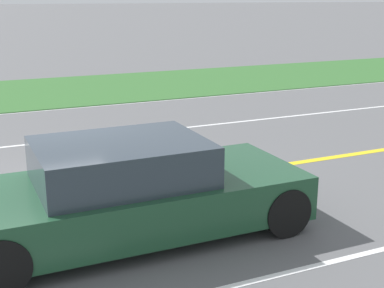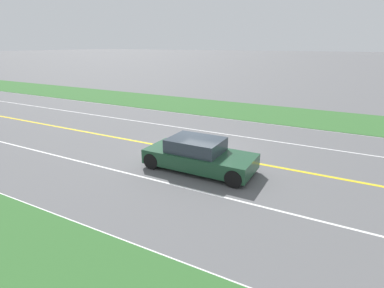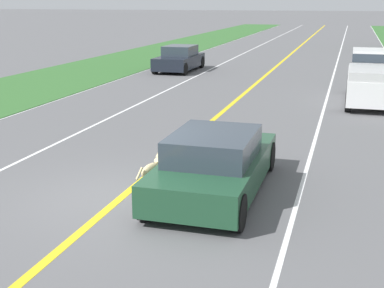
{
  "view_description": "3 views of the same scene",
  "coord_description": "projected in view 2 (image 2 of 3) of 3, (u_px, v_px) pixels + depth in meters",
  "views": [
    {
      "loc": [
        8.15,
        -1.12,
        3.13
      ],
      "look_at": [
        1.96,
        1.67,
        1.24
      ],
      "focal_mm": 50.0,
      "sensor_mm": 36.0,
      "label": 1
    },
    {
      "loc": [
        12.05,
        6.08,
        5.01
      ],
      "look_at": [
        1.1,
        0.21,
        0.81
      ],
      "focal_mm": 28.0,
      "sensor_mm": 36.0,
      "label": 2
    },
    {
      "loc": [
        4.31,
        -9.44,
        3.93
      ],
      "look_at": [
        1.32,
        0.71,
        1.07
      ],
      "focal_mm": 50.0,
      "sensor_mm": 36.0,
      "label": 3
    }
  ],
  "objects": [
    {
      "name": "ground_plane",
      "position": [
        199.0,
        153.0,
        14.39
      ],
      "size": [
        400.0,
        400.0,
        0.0
      ],
      "primitive_type": "plane",
      "color": "#5B5B5E"
    },
    {
      "name": "grass_verge_left",
      "position": [
        258.0,
        112.0,
        22.73
      ],
      "size": [
        6.0,
        160.0,
        0.03
      ],
      "primitive_type": "cube",
      "color": "#33662D",
      "rests_on": "ground"
    },
    {
      "name": "lane_dash_oncoming",
      "position": [
        226.0,
        134.0,
        17.31
      ],
      "size": [
        0.1,
        160.0,
        0.01
      ],
      "primitive_type": "cube",
      "color": "white",
      "rests_on": "ground"
    },
    {
      "name": "lane_dash_same_dir",
      "position": [
        158.0,
        181.0,
        11.46
      ],
      "size": [
        0.1,
        160.0,
        0.01
      ],
      "primitive_type": "cube",
      "color": "white",
      "rests_on": "ground"
    },
    {
      "name": "ego_car",
      "position": [
        199.0,
        155.0,
        12.32
      ],
      "size": [
        1.93,
        4.52,
        1.32
      ],
      "color": "#1E472D",
      "rests_on": "ground"
    },
    {
      "name": "lane_edge_line_left",
      "position": [
        246.0,
        121.0,
        20.23
      ],
      "size": [
        0.14,
        160.0,
        0.01
      ],
      "primitive_type": "cube",
      "color": "white",
      "rests_on": "ground"
    },
    {
      "name": "dog",
      "position": [
        202.0,
        147.0,
        13.56
      ],
      "size": [
        0.38,
        1.09,
        0.84
      ],
      "rotation": [
        0.0,
        0.0,
        -0.23
      ],
      "color": "#D1B784",
      "rests_on": "ground"
    },
    {
      "name": "lane_edge_line_right",
      "position": [
        88.0,
        228.0,
        8.54
      ],
      "size": [
        0.14,
        160.0,
        0.01
      ],
      "primitive_type": "cube",
      "color": "white",
      "rests_on": "ground"
    },
    {
      "name": "centre_divider_line",
      "position": [
        199.0,
        153.0,
        14.39
      ],
      "size": [
        0.18,
        160.0,
        0.01
      ],
      "primitive_type": "cube",
      "color": "yellow",
      "rests_on": "ground"
    }
  ]
}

